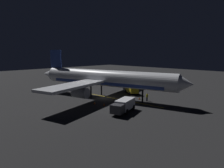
{
  "coord_description": "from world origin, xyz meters",
  "views": [
    {
      "loc": [
        31.55,
        33.26,
        10.49
      ],
      "look_at": [
        0.0,
        2.0,
        3.5
      ],
      "focal_mm": 32.37,
      "sensor_mm": 36.0,
      "label": 1
    }
  ],
  "objects": [
    {
      "name": "ground_crew_worker",
      "position": [
        -4.2,
        8.54,
        0.89
      ],
      "size": [
        0.4,
        0.4,
        1.74
      ],
      "color": "black",
      "rests_on": "ground_plane"
    },
    {
      "name": "ground_plane",
      "position": [
        0.0,
        0.0,
        -0.1
      ],
      "size": [
        180.0,
        180.0,
        0.2
      ],
      "primitive_type": "cube",
      "color": "black"
    },
    {
      "name": "airliner",
      "position": [
        0.16,
        -0.59,
        4.47
      ],
      "size": [
        34.32,
        38.78,
        11.12
      ],
      "color": "white",
      "rests_on": "ground_plane"
    },
    {
      "name": "traffic_cone_near_right",
      "position": [
        5.57,
        2.54,
        0.25
      ],
      "size": [
        0.5,
        0.5,
        0.55
      ],
      "color": "#EA590F",
      "rests_on": "ground_plane"
    },
    {
      "name": "catering_truck",
      "position": [
        -8.15,
        0.78,
        1.25
      ],
      "size": [
        4.65,
        6.2,
        2.42
      ],
      "color": "gold",
      "rests_on": "ground_plane"
    },
    {
      "name": "apron_guide_stripe",
      "position": [
        -1.21,
        4.0,
        0.0
      ],
      "size": [
        1.65,
        20.24,
        0.01
      ],
      "primitive_type": "cube",
      "rotation": [
        0.0,
        0.0,
        0.07
      ],
      "color": "gold",
      "rests_on": "ground_plane"
    },
    {
      "name": "traffic_cone_far",
      "position": [
        -4.32,
        6.4,
        0.25
      ],
      "size": [
        0.5,
        0.5,
        0.55
      ],
      "color": "#EA590F",
      "rests_on": "ground_plane"
    },
    {
      "name": "traffic_cone_under_wing",
      "position": [
        5.1,
        4.83,
        0.25
      ],
      "size": [
        0.5,
        0.5,
        0.55
      ],
      "color": "#EA590F",
      "rests_on": "ground_plane"
    },
    {
      "name": "traffic_cone_near_left",
      "position": [
        0.34,
        7.35,
        0.25
      ],
      "size": [
        0.5,
        0.5,
        0.55
      ],
      "color": "#EA590F",
      "rests_on": "ground_plane"
    },
    {
      "name": "baggage_truck",
      "position": [
        5.53,
        10.35,
        1.17
      ],
      "size": [
        6.62,
        3.87,
        2.2
      ],
      "color": "silver",
      "rests_on": "ground_plane"
    }
  ]
}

